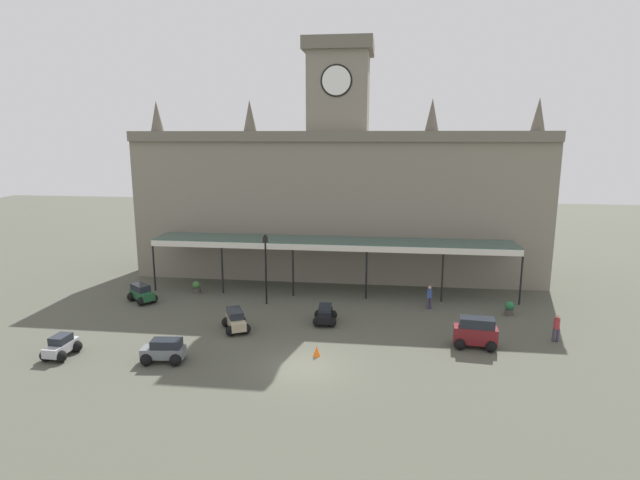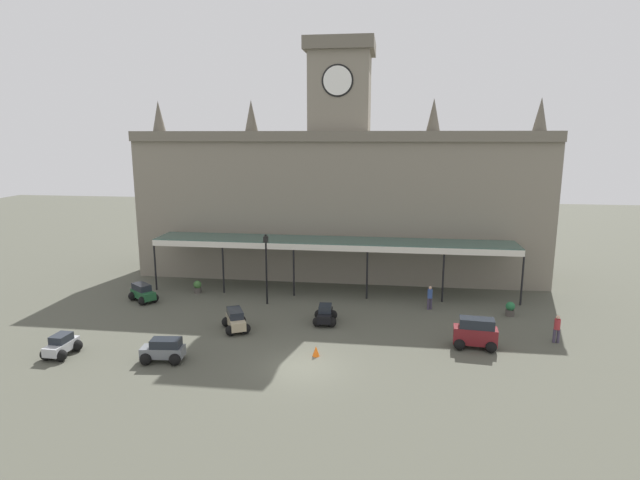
% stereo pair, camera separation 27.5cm
% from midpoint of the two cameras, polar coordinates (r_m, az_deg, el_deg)
% --- Properties ---
extents(ground_plane, '(140.00, 140.00, 0.00)m').
position_cam_midpoint_polar(ground_plane, '(27.57, -2.02, -13.95)').
color(ground_plane, '#4C4D41').
extents(station_building, '(33.66, 6.88, 19.33)m').
position_cam_midpoint_polar(station_building, '(43.92, 1.87, 4.83)').
color(station_building, gray).
rests_on(station_building, ground).
extents(entrance_canopy, '(27.45, 3.26, 4.08)m').
position_cam_midpoint_polar(entrance_canopy, '(38.80, 1.06, -0.26)').
color(entrance_canopy, '#38564C').
rests_on(entrance_canopy, ground).
extents(car_maroon_van, '(2.48, 1.74, 1.77)m').
position_cam_midpoint_polar(car_maroon_van, '(30.84, 16.64, -9.97)').
color(car_maroon_van, maroon).
rests_on(car_maroon_van, ground).
extents(car_grey_estate, '(2.33, 1.70, 1.27)m').
position_cam_midpoint_polar(car_grey_estate, '(29.17, -17.19, -11.78)').
color(car_grey_estate, slate).
rests_on(car_grey_estate, ground).
extents(car_black_sedan, '(1.59, 2.10, 1.19)m').
position_cam_midpoint_polar(car_black_sedan, '(33.34, 0.34, -8.37)').
color(car_black_sedan, black).
rests_on(car_black_sedan, ground).
extents(car_beige_estate, '(2.14, 2.43, 1.27)m').
position_cam_midpoint_polar(car_beige_estate, '(32.58, -9.58, -8.91)').
color(car_beige_estate, tan).
rests_on(car_beige_estate, ground).
extents(car_green_estate, '(2.42, 2.30, 1.27)m').
position_cam_midpoint_polar(car_green_estate, '(39.60, -19.36, -5.70)').
color(car_green_estate, '#1E512D').
rests_on(car_green_estate, ground).
extents(car_silver_sedan, '(1.57, 2.08, 1.19)m').
position_cam_midpoint_polar(car_silver_sedan, '(31.98, -27.02, -10.58)').
color(car_silver_sedan, '#B2B5BA').
rests_on(car_silver_sedan, ground).
extents(pedestrian_crossing_forecourt, '(0.39, 0.34, 1.67)m').
position_cam_midpoint_polar(pedestrian_crossing_forecourt, '(33.25, 24.56, -8.78)').
color(pedestrian_crossing_forecourt, '#3F384C').
rests_on(pedestrian_crossing_forecourt, ground).
extents(pedestrian_near_entrance, '(0.35, 0.34, 1.67)m').
position_cam_midpoint_polar(pedestrian_near_entrance, '(36.53, 11.83, -6.15)').
color(pedestrian_near_entrance, '#3F384C').
rests_on(pedestrian_near_entrance, ground).
extents(victorian_lamppost, '(0.30, 0.30, 5.08)m').
position_cam_midpoint_polar(victorian_lamppost, '(36.39, -6.27, -2.37)').
color(victorian_lamppost, black).
rests_on(victorian_lamppost, ground).
extents(traffic_cone, '(0.40, 0.40, 0.58)m').
position_cam_midpoint_polar(traffic_cone, '(28.70, -0.65, -12.24)').
color(traffic_cone, orange).
rests_on(traffic_cone, ground).
extents(planter_by_canopy, '(0.60, 0.60, 0.96)m').
position_cam_midpoint_polar(planter_by_canopy, '(40.51, -13.74, -5.09)').
color(planter_by_canopy, '#47423D').
rests_on(planter_by_canopy, ground).
extents(planter_near_kerb, '(0.60, 0.60, 0.96)m').
position_cam_midpoint_polar(planter_near_kerb, '(36.93, 20.08, -7.12)').
color(planter_near_kerb, '#47423D').
rests_on(planter_near_kerb, ground).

